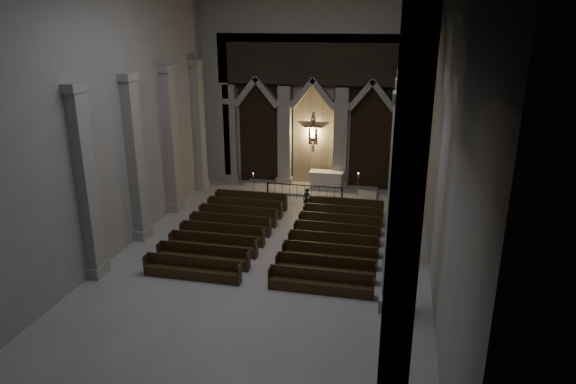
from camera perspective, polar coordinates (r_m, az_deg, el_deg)
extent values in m
plane|color=#A5A29C|center=(22.95, -2.34, -8.01)|extent=(24.00, 24.00, 0.00)
cube|color=gray|center=(32.54, 2.95, 11.04)|extent=(14.00, 0.10, 12.00)
cube|color=gray|center=(10.37, -19.88, -6.94)|extent=(14.00, 0.10, 12.00)
cube|color=gray|center=(23.72, -19.27, 7.19)|extent=(0.10, 24.00, 12.00)
cube|color=gray|center=(20.35, 16.97, 5.67)|extent=(0.10, 24.00, 12.00)
cube|color=#9C9991|center=(33.85, -6.38, 6.43)|extent=(0.80, 0.50, 6.40)
cube|color=#9C9991|center=(34.58, -6.20, 1.65)|extent=(1.05, 0.70, 0.50)
cube|color=#9C9991|center=(33.46, -6.51, 10.03)|extent=(1.00, 0.65, 0.35)
cube|color=#9C9991|center=(32.89, -0.39, 6.19)|extent=(0.80, 0.50, 6.40)
cube|color=#9C9991|center=(33.64, -0.37, 1.27)|extent=(1.05, 0.70, 0.50)
cube|color=#9C9991|center=(32.49, -0.39, 9.89)|extent=(1.00, 0.65, 0.35)
cube|color=#9C9991|center=(32.30, 5.89, 5.86)|extent=(0.80, 0.50, 6.40)
cube|color=#9C9991|center=(33.07, 5.72, 0.87)|extent=(1.05, 0.70, 0.50)
cube|color=#9C9991|center=(31.90, 6.02, 9.63)|extent=(1.00, 0.65, 0.35)
cube|color=#9C9991|center=(32.11, 12.31, 5.45)|extent=(0.80, 0.50, 6.40)
cube|color=#9C9991|center=(32.89, 11.96, 0.45)|extent=(1.05, 0.70, 0.50)
cube|color=#9C9991|center=(31.71, 12.57, 9.24)|extent=(1.00, 0.65, 0.35)
cube|color=black|center=(33.59, -3.27, 6.94)|extent=(2.60, 0.15, 7.00)
cube|color=tan|center=(32.82, 2.84, 6.67)|extent=(2.60, 0.15, 7.00)
cube|color=black|center=(32.43, 9.16, 6.32)|extent=(2.60, 0.15, 7.00)
cube|color=black|center=(31.85, 2.86, 14.49)|extent=(12.00, 0.50, 3.00)
cube|color=#9C9991|center=(33.86, -7.76, 8.62)|extent=(1.60, 0.50, 9.00)
cube|color=#9C9991|center=(31.86, 13.91, 7.63)|extent=(1.60, 0.50, 9.00)
cube|color=#9C9991|center=(31.77, 2.94, 18.99)|extent=(14.00, 0.50, 3.00)
plane|color=#E1C365|center=(32.79, 2.83, 6.66)|extent=(1.50, 0.00, 1.50)
cube|color=brown|center=(32.70, 2.80, 6.63)|extent=(0.13, 0.08, 1.80)
cube|color=brown|center=(32.63, 2.81, 7.23)|extent=(1.10, 0.08, 0.13)
cube|color=tan|center=(32.65, 2.78, 6.53)|extent=(0.26, 0.10, 0.60)
sphere|color=tan|center=(32.57, 2.79, 7.21)|extent=(0.17, 0.17, 0.17)
cylinder|color=tan|center=(32.62, 2.34, 7.18)|extent=(0.45, 0.08, 0.08)
cylinder|color=tan|center=(32.54, 3.25, 7.14)|extent=(0.45, 0.08, 0.08)
cube|color=#9C9991|center=(30.99, 12.07, -0.69)|extent=(1.00, 1.00, 0.50)
cylinder|color=#9C9991|center=(29.98, 12.56, 6.09)|extent=(0.70, 0.70, 7.50)
cube|color=#9C9991|center=(29.42, 13.09, 13.42)|extent=(0.95, 0.95, 0.35)
cube|color=#9C9991|center=(27.23, 11.94, -3.41)|extent=(1.00, 1.00, 0.50)
cylinder|color=#9C9991|center=(26.09, 12.48, 4.25)|extent=(0.70, 0.70, 7.50)
cube|color=#9C9991|center=(25.44, 13.10, 12.67)|extent=(0.95, 0.95, 0.35)
cube|color=#9C9991|center=(23.56, 11.76, -6.99)|extent=(1.00, 1.00, 0.50)
cylinder|color=#9C9991|center=(22.23, 12.39, 1.76)|extent=(0.70, 0.70, 7.50)
cube|color=#9C9991|center=(21.46, 13.11, 11.65)|extent=(0.95, 0.95, 0.35)
cube|color=#9C9991|center=(20.01, 11.51, -11.87)|extent=(1.00, 1.00, 0.50)
cylinder|color=#9C9991|center=(18.42, 12.25, -1.75)|extent=(0.70, 0.70, 7.50)
cube|color=#9C9991|center=(17.49, 13.12, 10.16)|extent=(0.95, 0.95, 0.35)
cube|color=#9C9991|center=(19.82, 13.72, 19.05)|extent=(0.55, 24.00, 2.80)
cube|color=#9C9991|center=(31.73, 12.66, 7.86)|extent=(0.55, 1.20, 9.20)
cube|color=#9C9991|center=(10.16, 11.81, -15.82)|extent=(0.55, 1.20, 9.20)
cube|color=#9C9991|center=(33.25, -9.49, 0.80)|extent=(0.60, 1.00, 0.50)
cube|color=#9C9991|center=(32.31, -9.85, 7.14)|extent=(0.50, 0.80, 7.50)
cube|color=#9C9991|center=(31.79, -10.24, 13.95)|extent=(0.60, 1.00, 0.35)
cube|color=#9C9991|center=(29.78, -12.30, -1.51)|extent=(0.60, 1.00, 0.50)
cube|color=#9C9991|center=(28.73, -12.81, 5.53)|extent=(0.50, 0.80, 7.50)
cube|color=#9C9991|center=(28.15, -13.38, 13.18)|extent=(0.60, 1.00, 0.35)
cube|color=#9C9991|center=(26.46, -15.83, -4.40)|extent=(0.60, 1.00, 0.50)
cube|color=#9C9991|center=(25.28, -16.57, 3.45)|extent=(0.50, 0.80, 7.50)
cube|color=#9C9991|center=(24.61, -17.41, 12.13)|extent=(0.60, 1.00, 0.35)
cube|color=#9C9991|center=(23.36, -20.38, -8.07)|extent=(0.60, 1.00, 0.50)
cube|color=#9C9991|center=(22.01, -21.47, 0.72)|extent=(0.50, 0.80, 7.50)
cube|color=#9C9991|center=(21.24, -22.70, 10.65)|extent=(0.60, 1.00, 0.35)
cube|color=#9C9991|center=(32.52, 2.37, 0.32)|extent=(8.50, 2.60, 0.15)
cube|color=beige|center=(32.49, 4.28, 1.35)|extent=(1.94, 0.76, 1.03)
cube|color=white|center=(32.34, 4.30, 2.25)|extent=(2.10, 0.84, 0.04)
cube|color=black|center=(30.68, 1.83, 0.73)|extent=(4.54, 0.05, 0.05)
cube|color=black|center=(31.27, -2.27, 0.29)|extent=(0.09, 0.09, 0.91)
cube|color=black|center=(30.50, 6.02, -0.28)|extent=(0.09, 0.09, 0.91)
cylinder|color=black|center=(31.18, -1.46, 0.19)|extent=(0.02, 0.02, 0.84)
cylinder|color=black|center=(31.08, -0.65, 0.13)|extent=(0.02, 0.02, 0.84)
cylinder|color=black|center=(30.98, 0.17, 0.08)|extent=(0.02, 0.02, 0.84)
cylinder|color=black|center=(30.89, 0.99, 0.02)|extent=(0.02, 0.02, 0.84)
cylinder|color=black|center=(30.81, 1.82, -0.04)|extent=(0.02, 0.02, 0.84)
cylinder|color=black|center=(30.74, 2.65, -0.10)|extent=(0.02, 0.02, 0.84)
cylinder|color=black|center=(30.67, 3.49, -0.15)|extent=(0.02, 0.02, 0.84)
cylinder|color=black|center=(30.61, 4.33, -0.21)|extent=(0.02, 0.02, 0.84)
cylinder|color=black|center=(30.55, 5.17, -0.27)|extent=(0.02, 0.02, 0.84)
cylinder|color=olive|center=(31.84, -3.83, -0.21)|extent=(0.23, 0.23, 0.05)
cylinder|color=olive|center=(31.67, -3.86, 0.73)|extent=(0.03, 0.03, 1.10)
cylinder|color=olive|center=(31.51, -3.88, 1.67)|extent=(0.11, 0.11, 0.02)
cylinder|color=#F1E5CB|center=(31.48, -3.88, 1.85)|extent=(0.05, 0.05, 0.19)
sphere|color=#F6A256|center=(31.44, -3.89, 2.05)|extent=(0.04, 0.04, 0.04)
cylinder|color=olive|center=(31.40, 7.72, -0.61)|extent=(0.27, 0.27, 0.06)
cylinder|color=olive|center=(31.19, 7.77, 0.51)|extent=(0.04, 0.04, 1.29)
cylinder|color=olive|center=(31.00, 7.82, 1.65)|extent=(0.13, 0.13, 0.02)
cylinder|color=#F1E5CB|center=(30.97, 7.83, 1.86)|extent=(0.05, 0.05, 0.22)
sphere|color=#F6A256|center=(30.93, 7.85, 2.09)|extent=(0.05, 0.05, 0.05)
cube|color=black|center=(29.51, -4.12, -1.36)|extent=(4.14, 0.39, 0.44)
cube|color=black|center=(29.52, -4.04, -0.39)|extent=(4.14, 0.07, 0.49)
cube|color=black|center=(30.06, -7.92, -0.67)|extent=(0.06, 0.44, 0.89)
cube|color=black|center=(28.94, -0.20, -1.25)|extent=(0.06, 0.44, 0.89)
cube|color=black|center=(28.52, 6.36, -2.15)|extent=(4.14, 0.39, 0.44)
cube|color=black|center=(28.53, 6.43, -1.14)|extent=(4.14, 0.07, 0.49)
cube|color=black|center=(28.70, 2.27, -1.43)|extent=(0.06, 0.44, 0.89)
cube|color=black|center=(28.33, 10.53, -2.03)|extent=(0.06, 0.44, 0.89)
cube|color=black|center=(28.39, -4.83, -2.20)|extent=(4.14, 0.39, 0.44)
cube|color=black|center=(28.39, -4.74, -1.19)|extent=(4.14, 0.07, 0.49)
cube|color=black|center=(28.96, -8.76, -1.46)|extent=(0.06, 0.44, 0.89)
cube|color=black|center=(27.80, -0.75, -2.10)|extent=(0.06, 0.44, 0.89)
cube|color=black|center=(27.36, 6.07, -3.06)|extent=(4.14, 0.39, 0.44)
cube|color=black|center=(27.37, 6.15, -2.00)|extent=(4.14, 0.07, 0.49)
cube|color=black|center=(27.56, 1.80, -2.30)|extent=(0.06, 0.44, 0.89)
cube|color=black|center=(27.16, 10.43, -2.93)|extent=(0.06, 0.44, 0.89)
cube|color=black|center=(27.28, -5.59, -3.10)|extent=(4.14, 0.39, 0.44)
cube|color=black|center=(27.28, -5.50, -2.05)|extent=(4.14, 0.07, 0.49)
cube|color=black|center=(27.88, -9.66, -2.31)|extent=(0.06, 0.44, 0.89)
cube|color=black|center=(26.67, -1.36, -3.03)|extent=(0.06, 0.44, 0.89)
cube|color=black|center=(26.21, 5.75, -4.04)|extent=(4.14, 0.39, 0.44)
cube|color=black|center=(26.21, 5.83, -2.94)|extent=(4.14, 0.07, 0.49)
cube|color=black|center=(26.42, 1.30, -3.25)|extent=(0.06, 0.44, 0.89)
cube|color=black|center=(26.01, 10.31, -3.92)|extent=(0.06, 0.44, 0.89)
cube|color=black|center=(26.19, -6.42, -4.09)|extent=(4.14, 0.39, 0.44)
cube|color=black|center=(26.18, -6.33, -2.99)|extent=(4.14, 0.07, 0.49)
cube|color=black|center=(26.81, -10.64, -3.24)|extent=(0.06, 0.44, 0.89)
cube|color=black|center=(25.55, -2.02, -4.03)|extent=(0.06, 0.44, 0.89)
cube|color=black|center=(25.08, 5.41, -5.12)|extent=(4.14, 0.39, 0.44)
cube|color=black|center=(25.06, 5.49, -3.97)|extent=(4.14, 0.07, 0.49)
cube|color=black|center=(25.29, 0.76, -4.27)|extent=(0.06, 0.44, 0.89)
cube|color=black|center=(24.86, 10.18, -5.00)|extent=(0.06, 0.44, 0.89)
cube|color=black|center=(25.11, -7.32, -5.15)|extent=(4.14, 0.39, 0.44)
cube|color=black|center=(25.09, -7.22, -4.01)|extent=(4.14, 0.07, 0.49)
cube|color=black|center=(25.76, -11.70, -4.24)|extent=(0.06, 0.44, 0.89)
cube|color=black|center=(24.44, -2.75, -5.13)|extent=(0.06, 0.44, 0.89)
cube|color=black|center=(23.95, 5.03, -6.29)|extent=(4.14, 0.39, 0.44)
cube|color=black|center=(23.92, 5.12, -5.09)|extent=(4.14, 0.07, 0.49)
cube|color=black|center=(24.17, 0.16, -5.40)|extent=(0.06, 0.44, 0.89)
cube|color=black|center=(23.72, 10.03, -6.19)|extent=(0.06, 0.44, 0.89)
cube|color=black|center=(24.05, -8.31, -6.31)|extent=(4.14, 0.39, 0.44)
cube|color=black|center=(24.02, -8.21, -5.11)|extent=(4.14, 0.07, 0.49)
cube|color=black|center=(24.73, -12.85, -5.32)|extent=(0.06, 0.44, 0.89)
cube|color=black|center=(23.35, -3.54, -6.33)|extent=(0.06, 0.44, 0.89)
cube|color=black|center=(22.83, 4.61, -7.58)|extent=(4.14, 0.39, 0.44)
cube|color=black|center=(22.80, 4.71, -6.32)|extent=(4.14, 0.07, 0.49)
cube|color=black|center=(23.06, -0.50, -6.63)|extent=(0.06, 0.44, 0.89)
cube|color=black|center=(22.59, 9.87, -7.49)|extent=(0.06, 0.44, 0.89)
cube|color=black|center=(23.01, -9.39, -7.57)|extent=(4.14, 0.39, 0.44)
cube|color=black|center=(22.96, -9.28, -6.32)|extent=(4.14, 0.07, 0.49)
cube|color=black|center=(23.71, -14.11, -6.49)|extent=(0.06, 0.44, 0.89)
cube|color=black|center=(22.27, -4.42, -7.64)|extent=(0.06, 0.44, 0.89)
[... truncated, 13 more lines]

